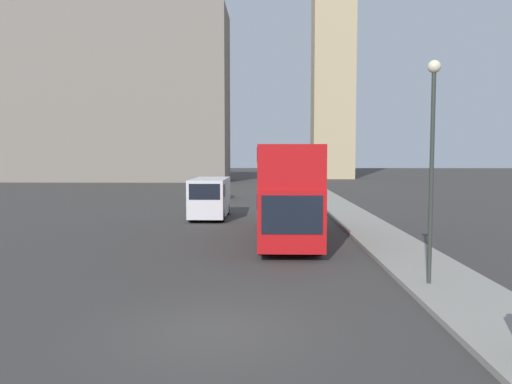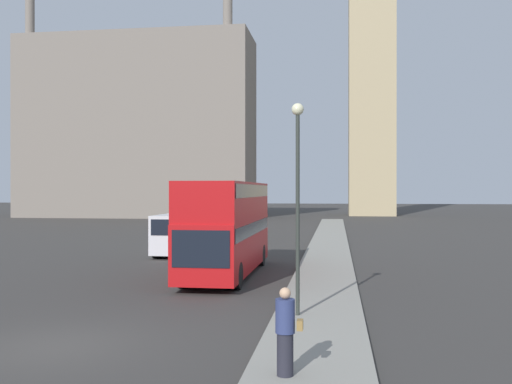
{
  "view_description": "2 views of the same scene",
  "coord_description": "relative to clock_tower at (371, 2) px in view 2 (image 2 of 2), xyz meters",
  "views": [
    {
      "loc": [
        1.14,
        -10.4,
        3.74
      ],
      "look_at": [
        0.65,
        10.19,
        2.27
      ],
      "focal_mm": 35.0,
      "sensor_mm": 36.0,
      "label": 1
    },
    {
      "loc": [
        6.86,
        -13.12,
        3.83
      ],
      "look_at": [
        2.35,
        18.64,
        3.72
      ],
      "focal_mm": 40.0,
      "sensor_mm": 36.0,
      "label": 2
    }
  ],
  "objects": [
    {
      "name": "ground_plane",
      "position": [
        -12.07,
        -75.04,
        -32.46
      ],
      "size": [
        300.0,
        300.0,
        0.0
      ],
      "primitive_type": "plane",
      "color": "#383533"
    },
    {
      "name": "sidewalk_strip",
      "position": [
        -5.74,
        -75.04,
        -32.39
      ],
      "size": [
        2.65,
        120.0,
        0.15
      ],
      "color": "gray",
      "rests_on": "ground_plane"
    },
    {
      "name": "clock_tower",
      "position": [
        0.0,
        0.0,
        0.0
      ],
      "size": [
        7.34,
        7.51,
        63.29
      ],
      "color": "tan",
      "rests_on": "ground_plane"
    },
    {
      "name": "building_block_distant",
      "position": [
        -33.49,
        -9.73,
        -19.66
      ],
      "size": [
        32.92,
        10.41,
        31.15
      ],
      "color": "slate",
      "rests_on": "ground_plane"
    },
    {
      "name": "red_double_decker_bus",
      "position": [
        -10.08,
        -63.07,
        -30.13
      ],
      "size": [
        2.48,
        10.07,
        4.17
      ],
      "color": "#B71114",
      "rests_on": "ground_plane"
    },
    {
      "name": "white_van",
      "position": [
        -14.42,
        -55.47,
        -31.16
      ],
      "size": [
        2.06,
        5.51,
        2.41
      ],
      "color": "silver",
      "rests_on": "ground_plane"
    },
    {
      "name": "pedestrian",
      "position": [
        -6.22,
        -76.92,
        -31.44
      ],
      "size": [
        0.55,
        0.39,
        1.75
      ],
      "color": "#23232D",
      "rests_on": "sidewalk_strip"
    },
    {
      "name": "street_lamp",
      "position": [
        -6.35,
        -71.4,
        -28.26
      ],
      "size": [
        0.36,
        0.36,
        6.24
      ],
      "color": "#2D332D",
      "rests_on": "sidewalk_strip"
    },
    {
      "name": "parked_sedan",
      "position": [
        -15.47,
        -41.6,
        -31.82
      ],
      "size": [
        1.72,
        4.5,
        1.4
      ],
      "color": "black",
      "rests_on": "ground_plane"
    }
  ]
}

